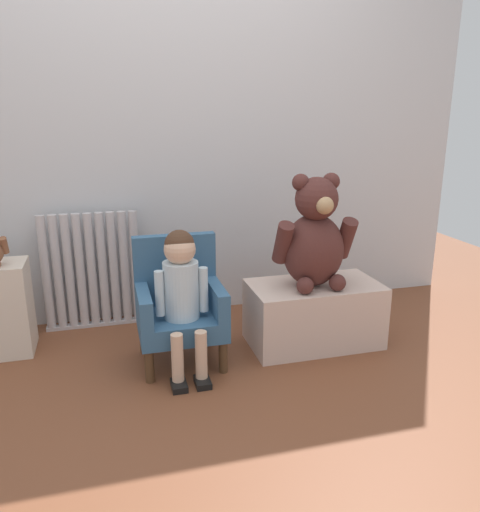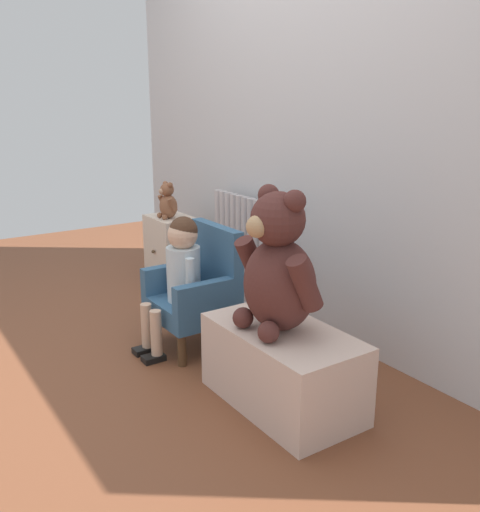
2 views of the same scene
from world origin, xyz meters
The scene contains 7 objects.
ground_plane centered at (0.00, 0.00, 0.00)m, with size 6.00×6.00×0.00m, color brown.
back_wall centered at (0.00, 1.12, 1.20)m, with size 3.80×0.05×2.40m, color silver.
radiator centered at (-0.47, 1.00, 0.34)m, with size 0.56×0.05×0.68m.
child_armchair centered at (-0.04, 0.46, 0.30)m, with size 0.42×0.37×0.63m.
child_figure centered at (-0.04, 0.36, 0.45)m, with size 0.25×0.35×0.69m.
low_bench centered at (0.68, 0.45, 0.17)m, with size 0.70×0.38×0.34m, color beige.
large_teddy_bear centered at (0.66, 0.43, 0.60)m, with size 0.43×0.30×0.59m.
Camera 1 is at (-0.37, -1.86, 1.22)m, focal length 35.00 mm.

